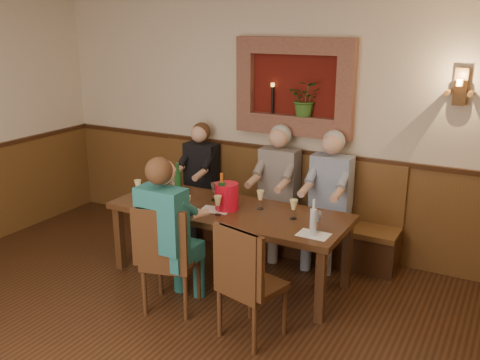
% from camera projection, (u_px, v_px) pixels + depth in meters
% --- Properties ---
extents(room_shell, '(6.04, 6.04, 2.82)m').
position_uv_depth(room_shell, '(86.00, 128.00, 3.43)').
color(room_shell, beige).
rests_on(room_shell, ground).
extents(wainscoting, '(6.02, 6.02, 1.15)m').
position_uv_depth(wainscoting, '(101.00, 308.00, 3.81)').
color(wainscoting, brown).
rests_on(wainscoting, ground).
extents(wall_niche, '(1.36, 0.30, 1.06)m').
position_uv_depth(wall_niche, '(297.00, 91.00, 5.83)').
color(wall_niche, '#51110B').
rests_on(wall_niche, ground).
extents(wall_sconce, '(0.25, 0.20, 0.35)m').
position_uv_depth(wall_sconce, '(460.00, 88.00, 5.02)').
color(wall_sconce, brown).
rests_on(wall_sconce, ground).
extents(dining_table, '(2.40, 0.90, 0.75)m').
position_uv_depth(dining_table, '(229.00, 216.00, 5.34)').
color(dining_table, '#392111').
rests_on(dining_table, ground).
extents(bench, '(3.00, 0.45, 1.11)m').
position_uv_depth(bench, '(269.00, 219.00, 6.23)').
color(bench, '#381E0F').
rests_on(bench, ground).
extents(chair_near_left, '(0.55, 0.55, 1.02)m').
position_uv_depth(chair_near_left, '(171.00, 278.00, 4.87)').
color(chair_near_left, '#392111').
rests_on(chair_near_left, ground).
extents(chair_near_right, '(0.55, 0.55, 1.02)m').
position_uv_depth(chair_near_right, '(251.00, 304.00, 4.42)').
color(chair_near_right, '#392111').
rests_on(chair_near_right, ground).
extents(person_bench_left, '(0.40, 0.49, 1.39)m').
position_uv_depth(person_bench_left, '(198.00, 190.00, 6.49)').
color(person_bench_left, black).
rests_on(person_bench_left, ground).
extents(person_bench_mid, '(0.43, 0.53, 1.46)m').
position_uv_depth(person_bench_mid, '(275.00, 201.00, 6.01)').
color(person_bench_mid, '#524D4B').
rests_on(person_bench_mid, ground).
extents(person_bench_right, '(0.43, 0.53, 1.45)m').
position_uv_depth(person_bench_right, '(327.00, 210.00, 5.73)').
color(person_bench_right, navy).
rests_on(person_bench_right, ground).
extents(person_chair_front, '(0.43, 0.53, 1.46)m').
position_uv_depth(person_chair_front, '(170.00, 247.00, 4.78)').
color(person_chair_front, '#1B5361').
rests_on(person_chair_front, ground).
extents(spittoon_bucket, '(0.26, 0.26, 0.27)m').
position_uv_depth(spittoon_bucket, '(227.00, 196.00, 5.27)').
color(spittoon_bucket, red).
rests_on(spittoon_bucket, dining_table).
extents(wine_bottle_green_a, '(0.07, 0.07, 0.39)m').
position_uv_depth(wine_bottle_green_a, '(222.00, 196.00, 5.20)').
color(wine_bottle_green_a, '#19471E').
rests_on(wine_bottle_green_a, dining_table).
extents(wine_bottle_green_b, '(0.09, 0.09, 0.40)m').
position_uv_depth(wine_bottle_green_b, '(178.00, 184.00, 5.55)').
color(wine_bottle_green_b, '#19471E').
rests_on(wine_bottle_green_b, dining_table).
extents(water_bottle, '(0.06, 0.06, 0.33)m').
position_uv_depth(water_bottle, '(313.00, 221.00, 4.62)').
color(water_bottle, silver).
rests_on(water_bottle, dining_table).
extents(tasting_sheet_a, '(0.34, 0.27, 0.00)m').
position_uv_depth(tasting_sheet_a, '(152.00, 198.00, 5.62)').
color(tasting_sheet_a, white).
rests_on(tasting_sheet_a, dining_table).
extents(tasting_sheet_b, '(0.32, 0.25, 0.00)m').
position_uv_depth(tasting_sheet_b, '(215.00, 210.00, 5.29)').
color(tasting_sheet_b, white).
rests_on(tasting_sheet_b, dining_table).
extents(tasting_sheet_c, '(0.28, 0.20, 0.00)m').
position_uv_depth(tasting_sheet_c, '(314.00, 235.00, 4.67)').
color(tasting_sheet_c, white).
rests_on(tasting_sheet_c, dining_table).
extents(tasting_sheet_d, '(0.34, 0.27, 0.00)m').
position_uv_depth(tasting_sheet_d, '(181.00, 211.00, 5.26)').
color(tasting_sheet_d, white).
rests_on(tasting_sheet_d, dining_table).
extents(wine_glass_0, '(0.08, 0.08, 0.19)m').
position_uv_depth(wine_glass_0, '(214.00, 191.00, 5.54)').
color(wine_glass_0, white).
rests_on(wine_glass_0, dining_table).
extents(wine_glass_1, '(0.08, 0.08, 0.19)m').
position_uv_depth(wine_glass_1, '(294.00, 209.00, 5.02)').
color(wine_glass_1, '#F9E795').
rests_on(wine_glass_1, dining_table).
extents(wine_glass_2, '(0.08, 0.08, 0.19)m').
position_uv_depth(wine_glass_2, '(138.00, 189.00, 5.63)').
color(wine_glass_2, '#F9E795').
rests_on(wine_glass_2, dining_table).
extents(wine_glass_3, '(0.08, 0.08, 0.19)m').
position_uv_depth(wine_glass_3, '(318.00, 222.00, 4.71)').
color(wine_glass_3, white).
rests_on(wine_glass_3, dining_table).
extents(wine_glass_4, '(0.08, 0.08, 0.19)m').
position_uv_depth(wine_glass_4, '(218.00, 205.00, 5.13)').
color(wine_glass_4, '#F9E795').
rests_on(wine_glass_4, dining_table).
extents(wine_glass_5, '(0.08, 0.08, 0.19)m').
position_uv_depth(wine_glass_5, '(173.00, 188.00, 5.66)').
color(wine_glass_5, white).
rests_on(wine_glass_5, dining_table).
extents(wine_glass_6, '(0.08, 0.08, 0.19)m').
position_uv_depth(wine_glass_6, '(187.00, 205.00, 5.13)').
color(wine_glass_6, '#F9E795').
rests_on(wine_glass_6, dining_table).
extents(wine_glass_7, '(0.08, 0.08, 0.19)m').
position_uv_depth(wine_glass_7, '(260.00, 200.00, 5.29)').
color(wine_glass_7, '#F9E795').
rests_on(wine_glass_7, dining_table).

